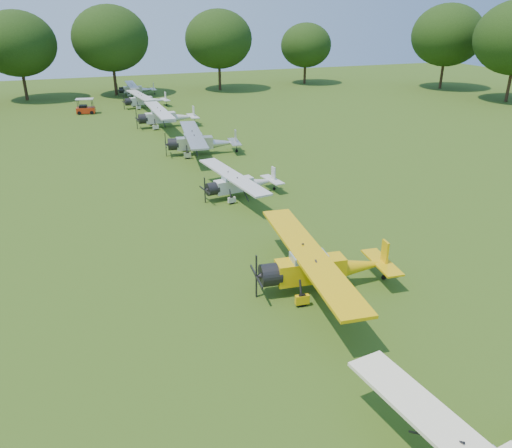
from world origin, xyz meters
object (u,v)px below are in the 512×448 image
Objects in this scene: aircraft_4 at (200,141)px; aircraft_6 at (144,99)px; aircraft_5 at (165,116)px; golf_cart at (85,109)px; aircraft_2 at (321,265)px; aircraft_7 at (135,88)px; aircraft_3 at (239,182)px.

aircraft_4 is 1.12× the size of aircraft_6.
aircraft_4 is at bearing -86.62° from aircraft_5.
golf_cart is at bearing 118.38° from aircraft_4.
aircraft_2 reaches higher than aircraft_4.
aircraft_2 is at bearing -88.23° from aircraft_7.
aircraft_2 is at bearing -90.19° from aircraft_5.
aircraft_3 is at bearing -65.89° from golf_cart.
aircraft_3 is 11.77m from aircraft_4.
aircraft_7 is at bearing 96.29° from aircraft_2.
aircraft_6 is (-1.24, 24.97, -0.14)m from aircraft_4.
aircraft_6 is at bearing 96.68° from aircraft_2.
aircraft_6 is 10.70m from aircraft_7.
aircraft_6 is (-0.63, 50.10, -0.15)m from aircraft_2.
golf_cart reaches higher than aircraft_3.
golf_cart is at bearing -175.35° from aircraft_6.
aircraft_7 is (-0.96, 35.67, -0.20)m from aircraft_4.
aircraft_2 is at bearing -70.12° from golf_cart.
aircraft_7 is 14.61m from golf_cart.
aircraft_5 is (-0.25, 37.58, -0.00)m from aircraft_2.
aircraft_4 is at bearing 94.57° from aircraft_2.
aircraft_2 reaches higher than aircraft_3.
aircraft_5 is at bearing -95.05° from aircraft_6.
aircraft_2 is 37.58m from aircraft_5.
aircraft_5 is 12.53m from aircraft_6.
aircraft_7 is (-0.35, 60.80, -0.21)m from aircraft_2.
aircraft_4 is at bearing -58.99° from golf_cart.
aircraft_3 is 1.02× the size of aircraft_7.
aircraft_2 is 1.19× the size of aircraft_3.
aircraft_3 reaches higher than aircraft_7.
aircraft_4 reaches higher than aircraft_7.
aircraft_4 is 12.47m from aircraft_5.
aircraft_3 is at bearing -83.35° from aircraft_4.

